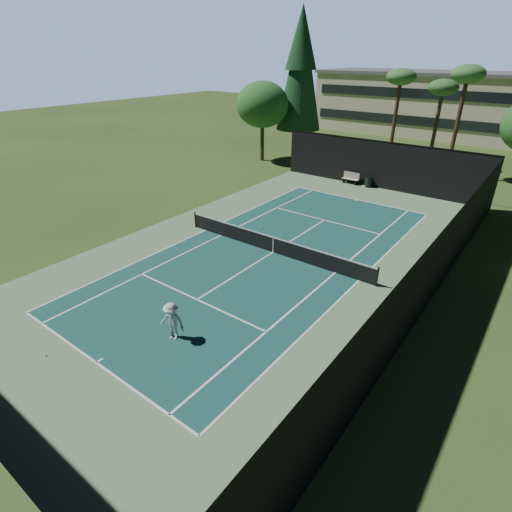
{
  "coord_description": "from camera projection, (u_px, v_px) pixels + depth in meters",
  "views": [
    {
      "loc": [
        11.99,
        -17.57,
        10.65
      ],
      "look_at": [
        1.0,
        -3.0,
        1.3
      ],
      "focal_mm": 28.0,
      "sensor_mm": 36.0,
      "label": 1
    }
  ],
  "objects": [
    {
      "name": "ground",
      "position": [
        273.0,
        252.0,
        23.77
      ],
      "size": [
        160.0,
        160.0,
        0.0
      ],
      "primitive_type": "plane",
      "color": "#2E491B",
      "rests_on": "ground"
    },
    {
      "name": "campus_building",
      "position": [
        466.0,
        105.0,
        54.52
      ],
      "size": [
        40.5,
        12.5,
        8.3
      ],
      "color": "beige",
      "rests_on": "ground"
    },
    {
      "name": "court_lines",
      "position": [
        273.0,
        252.0,
        23.76
      ],
      "size": [
        11.07,
        23.87,
        0.01
      ],
      "color": "white",
      "rests_on": "ground"
    },
    {
      "name": "fence",
      "position": [
        274.0,
        221.0,
        22.9
      ],
      "size": [
        18.04,
        32.05,
        4.03
      ],
      "color": "black",
      "rests_on": "ground"
    },
    {
      "name": "apron_slab",
      "position": [
        273.0,
        252.0,
        23.76
      ],
      "size": [
        18.0,
        32.0,
        0.01
      ],
      "primitive_type": "cube",
      "color": "#5F7F59",
      "rests_on": "ground"
    },
    {
      "name": "player",
      "position": [
        172.0,
        321.0,
        16.27
      ],
      "size": [
        1.23,
        0.89,
        1.71
      ],
      "primitive_type": "imported",
      "rotation": [
        0.0,
        0.0,
        0.25
      ],
      "color": "silver",
      "rests_on": "ground"
    },
    {
      "name": "pine_tree",
      "position": [
        301.0,
        64.0,
        41.47
      ],
      "size": [
        4.8,
        4.8,
        15.0
      ],
      "color": "#49351F",
      "rests_on": "ground"
    },
    {
      "name": "tennis_net",
      "position": [
        273.0,
        244.0,
        23.51
      ],
      "size": [
        12.9,
        0.1,
        1.1
      ],
      "color": "black",
      "rests_on": "ground"
    },
    {
      "name": "palm_b",
      "position": [
        443.0,
        91.0,
        38.08
      ],
      "size": [
        2.8,
        2.8,
        8.42
      ],
      "color": "#4A361F",
      "rests_on": "ground"
    },
    {
      "name": "court_surface",
      "position": [
        273.0,
        252.0,
        23.76
      ],
      "size": [
        10.97,
        23.77,
        0.01
      ],
      "primitive_type": "cube",
      "color": "#174A46",
      "rests_on": "ground"
    },
    {
      "name": "tennis_ball_b",
      "position": [
        254.0,
        239.0,
        25.41
      ],
      "size": [
        0.06,
        0.06,
        0.06
      ],
      "primitive_type": "sphere",
      "color": "#D2EC35",
      "rests_on": "ground"
    },
    {
      "name": "tennis_ball_d",
      "position": [
        261.0,
        228.0,
        26.93
      ],
      "size": [
        0.08,
        0.08,
        0.08
      ],
      "primitive_type": "sphere",
      "color": "#B4D630",
      "rests_on": "ground"
    },
    {
      "name": "tennis_ball_a",
      "position": [
        46.0,
        355.0,
        15.65
      ],
      "size": [
        0.08,
        0.08,
        0.08
      ],
      "primitive_type": "sphere",
      "color": "#C3D730",
      "rests_on": "ground"
    },
    {
      "name": "decid_tree_c",
      "position": [
        262.0,
        105.0,
        41.43
      ],
      "size": [
        5.44,
        5.44,
        8.09
      ],
      "color": "#4D3621",
      "rests_on": "ground"
    },
    {
      "name": "park_bench",
      "position": [
        351.0,
        178.0,
        35.97
      ],
      "size": [
        1.5,
        0.45,
        1.02
      ],
      "color": "beige",
      "rests_on": "ground"
    },
    {
      "name": "palm_a",
      "position": [
        401.0,
        81.0,
        38.16
      ],
      "size": [
        2.8,
        2.8,
        9.32
      ],
      "color": "#43301C",
      "rests_on": "ground"
    },
    {
      "name": "tennis_ball_c",
      "position": [
        306.0,
        242.0,
        25.01
      ],
      "size": [
        0.06,
        0.06,
        0.06
      ],
      "primitive_type": "sphere",
      "color": "#B7D530",
      "rests_on": "ground"
    },
    {
      "name": "palm_c",
      "position": [
        467.0,
        79.0,
        34.04
      ],
      "size": [
        2.8,
        2.8,
        9.77
      ],
      "color": "#442D1D",
      "rests_on": "ground"
    },
    {
      "name": "trash_bin",
      "position": [
        368.0,
        182.0,
        35.04
      ],
      "size": [
        0.56,
        0.56,
        0.95
      ],
      "color": "black",
      "rests_on": "ground"
    }
  ]
}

